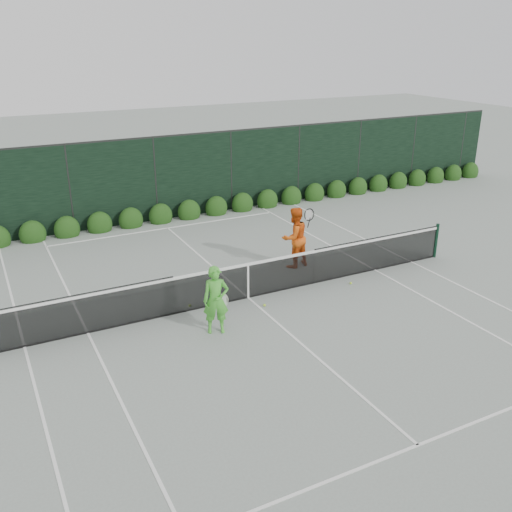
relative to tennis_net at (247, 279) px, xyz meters
name	(u,v)px	position (x,y,z in m)	size (l,w,h in m)	color
ground	(248,298)	(0.02, 0.00, -0.53)	(80.00, 80.00, 0.00)	gray
tennis_net	(247,279)	(0.00, 0.00, 0.00)	(12.90, 0.10, 1.07)	#113422
player_woman	(216,300)	(-1.42, -1.27, 0.27)	(0.69, 0.56, 1.61)	green
player_man	(294,237)	(2.19, 1.33, 0.37)	(0.99, 0.81, 1.80)	#E95A13
court_lines	(248,298)	(0.02, 0.00, -0.53)	(11.03, 23.83, 0.01)	white
windscreen_fence	(305,283)	(0.02, -2.71, 0.98)	(32.00, 21.07, 3.06)	black
hedge_row	(161,216)	(0.02, 7.15, -0.30)	(31.66, 0.65, 0.94)	#11380F
tennis_balls	(271,297)	(0.53, -0.31, -0.50)	(4.50, 0.91, 0.07)	#BEEF35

